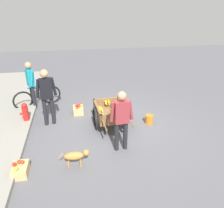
% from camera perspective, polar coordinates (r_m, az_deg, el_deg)
% --- Properties ---
extents(ground_plane, '(24.00, 24.00, 0.00)m').
position_cam_1_polar(ground_plane, '(6.56, 0.32, -6.09)').
color(ground_plane, '#56565B').
extents(fruit_cart, '(1.69, 0.98, 0.73)m').
position_cam_1_polar(fruit_cart, '(6.42, -0.50, -2.32)').
color(fruit_cart, brown).
rests_on(fruit_cart, ground).
extents(vendor_person, '(0.22, 0.58, 1.54)m').
position_cam_1_polar(vendor_person, '(5.21, 2.42, -3.23)').
color(vendor_person, black).
rests_on(vendor_person, ground).
extents(bicycle, '(0.74, 1.56, 0.85)m').
position_cam_1_polar(bicycle, '(8.15, -18.52, 1.74)').
color(bicycle, black).
rests_on(bicycle, ground).
extents(cyclist_person, '(0.49, 0.32, 1.61)m').
position_cam_1_polar(cyclist_person, '(7.92, -20.16, 5.55)').
color(cyclist_person, black).
rests_on(cyclist_person, ground).
extents(dog, '(0.20, 0.67, 0.40)m').
position_cam_1_polar(dog, '(5.10, -9.27, -12.96)').
color(dog, '#AD7A38').
rests_on(dog, ground).
extents(fire_hydrant, '(0.25, 0.25, 0.67)m').
position_cam_1_polar(fire_hydrant, '(7.12, -21.33, -2.26)').
color(fire_hydrant, red).
rests_on(fire_hydrant, ground).
extents(plastic_bucket, '(0.23, 0.23, 0.27)m').
position_cam_1_polar(plastic_bucket, '(6.81, 9.52, -3.90)').
color(plastic_bucket, orange).
rests_on(plastic_bucket, ground).
extents(apple_crate, '(0.44, 0.32, 0.31)m').
position_cam_1_polar(apple_crate, '(7.42, -8.63, -1.40)').
color(apple_crate, tan).
rests_on(apple_crate, ground).
extents(mixed_fruit_crate, '(0.44, 0.32, 0.31)m').
position_cam_1_polar(mixed_fruit_crate, '(5.29, -22.47, -15.28)').
color(mixed_fruit_crate, tan).
rests_on(mixed_fruit_crate, ground).
extents(bystander_person, '(0.27, 0.57, 1.69)m').
position_cam_1_polar(bystander_person, '(6.58, -16.48, 2.85)').
color(bystander_person, black).
rests_on(bystander_person, ground).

